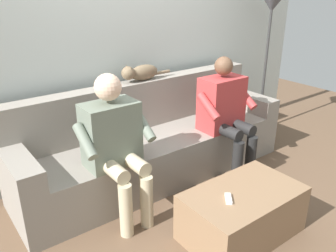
{
  "coord_description": "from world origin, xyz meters",
  "views": [
    {
      "loc": [
        1.69,
        2.34,
        1.75
      ],
      "look_at": [
        0.0,
        0.09,
        0.57
      ],
      "focal_mm": 37.42,
      "sensor_mm": 36.0,
      "label": 1
    }
  ],
  "objects_px": {
    "person_right_seated": "(115,140)",
    "remote_white": "(228,199)",
    "cat_on_backrest": "(140,73)",
    "couch": "(154,144)",
    "coffee_table": "(242,213)",
    "person_left_seated": "(225,110)",
    "floor_lamp": "(271,12)"
  },
  "relations": [
    {
      "from": "person_right_seated",
      "to": "remote_white",
      "type": "height_order",
      "value": "person_right_seated"
    },
    {
      "from": "person_right_seated",
      "to": "cat_on_backrest",
      "type": "height_order",
      "value": "person_right_seated"
    },
    {
      "from": "couch",
      "to": "remote_white",
      "type": "distance_m",
      "value": 1.14
    },
    {
      "from": "coffee_table",
      "to": "remote_white",
      "type": "relative_size",
      "value": 7.5
    },
    {
      "from": "cat_on_backrest",
      "to": "person_left_seated",
      "type": "bearing_deg",
      "value": 135.03
    },
    {
      "from": "person_left_seated",
      "to": "cat_on_backrest",
      "type": "bearing_deg",
      "value": -44.97
    },
    {
      "from": "remote_white",
      "to": "person_right_seated",
      "type": "bearing_deg",
      "value": -112.33
    },
    {
      "from": "couch",
      "to": "person_right_seated",
      "type": "height_order",
      "value": "person_right_seated"
    },
    {
      "from": "person_left_seated",
      "to": "cat_on_backrest",
      "type": "height_order",
      "value": "person_left_seated"
    },
    {
      "from": "person_right_seated",
      "to": "floor_lamp",
      "type": "bearing_deg",
      "value": -169.42
    },
    {
      "from": "person_right_seated",
      "to": "couch",
      "type": "bearing_deg",
      "value": -149.61
    },
    {
      "from": "person_left_seated",
      "to": "remote_white",
      "type": "distance_m",
      "value": 1.12
    },
    {
      "from": "cat_on_backrest",
      "to": "floor_lamp",
      "type": "xyz_separation_m",
      "value": [
        -1.65,
        0.15,
        0.47
      ]
    },
    {
      "from": "coffee_table",
      "to": "remote_white",
      "type": "xyz_separation_m",
      "value": [
        0.17,
        0.01,
        0.2
      ]
    },
    {
      "from": "cat_on_backrest",
      "to": "floor_lamp",
      "type": "bearing_deg",
      "value": 174.85
    },
    {
      "from": "coffee_table",
      "to": "person_left_seated",
      "type": "distance_m",
      "value": 1.07
    },
    {
      "from": "person_left_seated",
      "to": "person_right_seated",
      "type": "height_order",
      "value": "person_right_seated"
    },
    {
      "from": "person_right_seated",
      "to": "floor_lamp",
      "type": "xyz_separation_m",
      "value": [
        -2.25,
        -0.42,
        0.78
      ]
    },
    {
      "from": "person_right_seated",
      "to": "floor_lamp",
      "type": "distance_m",
      "value": 2.42
    },
    {
      "from": "person_right_seated",
      "to": "person_left_seated",
      "type": "bearing_deg",
      "value": -180.0
    },
    {
      "from": "coffee_table",
      "to": "floor_lamp",
      "type": "relative_size",
      "value": 0.52
    },
    {
      "from": "person_left_seated",
      "to": "couch",
      "type": "bearing_deg",
      "value": -30.38
    },
    {
      "from": "person_left_seated",
      "to": "floor_lamp",
      "type": "bearing_deg",
      "value": -158.7
    },
    {
      "from": "coffee_table",
      "to": "person_left_seated",
      "type": "height_order",
      "value": "person_left_seated"
    },
    {
      "from": "coffee_table",
      "to": "person_right_seated",
      "type": "xyz_separation_m",
      "value": [
        0.59,
        -0.78,
        0.46
      ]
    },
    {
      "from": "cat_on_backrest",
      "to": "remote_white",
      "type": "bearing_deg",
      "value": 82.36
    },
    {
      "from": "cat_on_backrest",
      "to": "remote_white",
      "type": "relative_size",
      "value": 4.65
    },
    {
      "from": "floor_lamp",
      "to": "person_right_seated",
      "type": "bearing_deg",
      "value": 10.58
    },
    {
      "from": "person_left_seated",
      "to": "remote_white",
      "type": "bearing_deg",
      "value": 46.31
    },
    {
      "from": "remote_white",
      "to": "coffee_table",
      "type": "bearing_deg",
      "value": 131.7
    },
    {
      "from": "couch",
      "to": "person_left_seated",
      "type": "bearing_deg",
      "value": 149.62
    },
    {
      "from": "person_right_seated",
      "to": "remote_white",
      "type": "distance_m",
      "value": 0.93
    }
  ]
}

